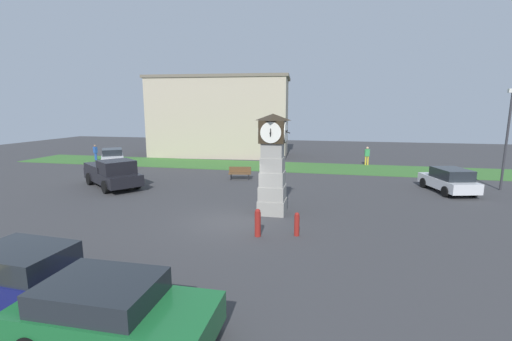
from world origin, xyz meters
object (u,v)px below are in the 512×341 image
(street_lamp_near_road, at_px, (508,133))
(pickup_truck, at_px, (112,173))
(car_by_building, at_px, (113,312))
(car_near_tower, at_px, (31,278))
(bench, at_px, (240,172))
(pedestrian_crossing_lot, at_px, (95,152))
(bollard_near_tower, at_px, (297,224))
(bollard_mid_row, at_px, (258,222))
(clock_tower, at_px, (273,166))
(car_far_lot, at_px, (113,157))
(car_end_of_row, at_px, (449,180))
(pedestrian_by_cars, at_px, (367,155))

(street_lamp_near_road, bearing_deg, pickup_truck, -169.81)
(car_by_building, bearing_deg, car_near_tower, 164.76)
(bench, height_order, pedestrian_crossing_lot, pedestrian_crossing_lot)
(car_by_building, height_order, street_lamp_near_road, street_lamp_near_road)
(bench, bearing_deg, bollard_near_tower, -63.65)
(bollard_mid_row, xyz_separation_m, bench, (-3.63, 10.79, -0.05))
(clock_tower, xyz_separation_m, car_by_building, (-1.75, -10.08, -1.61))
(bench, bearing_deg, car_near_tower, -93.28)
(bollard_mid_row, distance_m, pickup_truck, 13.00)
(bollard_near_tower, bearing_deg, bench, 116.35)
(car_far_lot, bearing_deg, car_near_tower, -59.91)
(car_near_tower, height_order, car_by_building, car_near_tower)
(car_near_tower, bearing_deg, street_lamp_near_road, 43.80)
(clock_tower, xyz_separation_m, street_lamp_near_road, (13.25, 7.86, 1.25))
(clock_tower, relative_size, car_end_of_row, 1.14)
(car_near_tower, xyz_separation_m, pickup_truck, (-6.55, 12.77, 0.13))
(car_end_of_row, bearing_deg, bollard_mid_row, -135.50)
(bollard_near_tower, distance_m, bollard_mid_row, 1.57)
(car_near_tower, xyz_separation_m, car_by_building, (2.89, -0.79, -0.05))
(bench, height_order, pedestrian_by_cars, pedestrian_by_cars)
(clock_tower, xyz_separation_m, pedestrian_crossing_lot, (-20.05, 13.50, -1.48))
(pedestrian_by_cars, bearing_deg, car_end_of_row, -67.98)
(car_by_building, distance_m, pickup_truck, 16.52)
(clock_tower, height_order, bench, clock_tower)
(car_end_of_row, bearing_deg, street_lamp_near_road, 21.64)
(pedestrian_crossing_lot, bearing_deg, bollard_mid_row, -39.85)
(bollard_near_tower, xyz_separation_m, car_end_of_row, (8.35, 9.30, 0.27))
(bollard_near_tower, relative_size, pedestrian_by_cars, 0.57)
(car_by_building, bearing_deg, car_end_of_row, 55.09)
(clock_tower, bearing_deg, bench, 115.81)
(car_far_lot, xyz_separation_m, pickup_truck, (5.16, -7.45, 0.15))
(bollard_mid_row, distance_m, car_by_building, 7.09)
(pickup_truck, bearing_deg, car_by_building, -55.13)
(street_lamp_near_road, bearing_deg, pedestrian_by_cars, 131.58)
(pedestrian_crossing_lot, bearing_deg, clock_tower, -33.95)
(clock_tower, height_order, car_far_lot, clock_tower)
(car_far_lot, relative_size, pedestrian_crossing_lot, 2.79)
(bench, relative_size, street_lamp_near_road, 0.27)
(car_by_building, xyz_separation_m, pickup_truck, (-9.44, 13.55, 0.18))
(car_near_tower, relative_size, car_end_of_row, 0.99)
(car_by_building, xyz_separation_m, bench, (-1.92, 17.68, -0.22))
(car_by_building, relative_size, bench, 2.59)
(clock_tower, xyz_separation_m, bollard_near_tower, (1.47, -2.79, -1.87))
(bollard_near_tower, relative_size, car_near_tower, 0.23)
(pedestrian_crossing_lot, relative_size, pedestrian_by_cars, 0.92)
(clock_tower, bearing_deg, car_far_lot, 146.27)
(bollard_near_tower, relative_size, car_by_building, 0.22)
(pedestrian_by_cars, bearing_deg, street_lamp_near_road, -48.42)
(car_near_tower, height_order, bench, car_near_tower)
(clock_tower, xyz_separation_m, car_end_of_row, (9.82, 6.50, -1.60))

